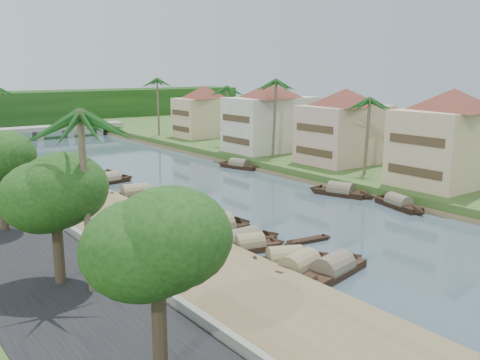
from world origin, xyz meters
TOP-DOWN VIEW (x-y plane):
  - ground at (0.00, 0.00)m, footprint 220.00×220.00m
  - left_bank at (-16.00, 20.00)m, footprint 10.00×180.00m
  - right_bank at (19.00, 20.00)m, footprint 16.00×180.00m
  - retaining_wall at (-20.20, 20.00)m, footprint 0.40×180.00m
  - far_right_fill at (56.00, 20.00)m, footprint 60.00×220.00m
  - treeline at (0.00, 100.00)m, footprint 120.00×14.00m
  - bridge at (0.00, 72.00)m, footprint 28.00×4.00m
  - building_near at (18.99, -2.00)m, footprint 14.85×14.85m
  - building_mid at (19.99, 14.00)m, footprint 14.11×14.11m
  - building_far at (18.99, 28.00)m, footprint 15.59×15.59m
  - building_distant at (19.99, 48.00)m, footprint 12.62×12.62m
  - sampan_0 at (-8.08, -11.06)m, footprint 8.27×3.32m
  - sampan_1 at (-9.60, -7.97)m, footprint 7.03×4.48m
  - sampan_2 at (-9.59, -9.44)m, footprint 8.10×3.50m
  - sampan_3 at (-9.51, -2.83)m, footprint 7.87×1.89m
  - sampan_4 at (-9.58, -3.88)m, footprint 6.44×2.76m
  - sampan_5 at (-9.26, 1.17)m, footprint 8.15×2.55m
  - sampan_6 at (-9.89, 6.18)m, footprint 8.49×2.28m
  - sampan_7 at (-8.21, 12.00)m, footprint 8.41×4.22m
  - sampan_8 at (-8.33, 13.65)m, footprint 7.06×2.06m
  - sampan_9 at (-8.27, 14.38)m, footprint 7.67×3.42m
  - sampan_10 at (-9.03, 16.59)m, footprint 8.23×3.05m
  - sampan_11 at (-8.33, 25.19)m, footprint 7.00×2.43m
  - sampan_12 at (-9.34, 28.55)m, footprint 7.49×3.04m
  - sampan_13 at (-8.99, 30.31)m, footprint 8.09×3.62m
  - sampan_14 at (9.97, -2.56)m, footprint 3.13×7.76m
  - sampan_15 at (9.31, 4.45)m, footprint 4.10×7.91m
  - sampan_16 at (9.99, 23.82)m, footprint 3.54×7.71m
  - canoe_1 at (-4.61, -4.97)m, footprint 4.78×1.46m
  - canoe_2 at (-9.49, 16.20)m, footprint 5.51×1.06m
  - palm_1 at (16.00, 6.91)m, footprint 3.20×3.20m
  - palm_2 at (15.00, 22.57)m, footprint 3.20×3.20m
  - palm_3 at (16.00, 36.20)m, footprint 3.20×3.20m
  - palm_4 at (-23.00, -7.00)m, footprint 3.20×3.20m
  - palm_7 at (14.00, 54.35)m, footprint 3.20×3.20m
  - tree_0 at (-24.00, -16.86)m, footprint 4.73×4.73m
  - tree_1 at (-24.00, -4.82)m, footprint 4.94×4.94m
  - tree_6 at (24.00, 29.67)m, footprint 4.93×4.93m
  - person_near at (-15.96, -3.26)m, footprint 0.75×0.74m
  - person_far at (-17.67, 10.04)m, footprint 0.90×0.89m

SIDE VIEW (x-z plane):
  - ground at x=0.00m, z-range 0.00..0.00m
  - canoe_1 at x=-4.61m, z-range -0.28..0.48m
  - canoe_2 at x=-9.49m, z-range -0.30..0.50m
  - left_bank at x=-16.00m, z-range 0.00..0.80m
  - sampan_12 at x=-9.34m, z-range -0.51..1.31m
  - sampan_4 at x=-9.58m, z-range -0.52..1.33m
  - sampan_14 at x=9.97m, z-range -0.54..1.36m
  - sampan_16 at x=9.99m, z-range -0.55..1.36m
  - sampan_9 at x=-8.27m, z-range -0.57..1.38m
  - sampan_11 at x=-8.33m, z-range -0.59..1.41m
  - sampan_2 at x=-9.59m, z-range -0.64..1.47m
  - sampan_15 at x=9.31m, z-range -0.64..1.47m
  - sampan_1 at x=-9.60m, z-range -0.64..1.47m
  - sampan_3 at x=-9.51m, z-range -0.65..1.48m
  - sampan_0 at x=-8.08m, z-range -0.66..1.49m
  - sampan_13 at x=-8.99m, z-range -0.67..1.50m
  - sampan_8 at x=-8.33m, z-range -0.67..1.51m
  - sampan_7 at x=-8.21m, z-range -0.69..1.52m
  - sampan_10 at x=-9.03m, z-range -0.69..1.53m
  - sampan_6 at x=-9.89m, z-range -0.82..1.67m
  - sampan_5 at x=-9.26m, z-range -0.84..1.69m
  - far_right_fill at x=56.00m, z-range 0.00..1.15m
  - right_bank at x=19.00m, z-range 0.00..1.20m
  - retaining_wall at x=-20.20m, z-range 0.80..1.90m
  - person_far at x=-17.67m, z-range 0.80..2.27m
  - person_near at x=-15.96m, z-range 0.80..2.55m
  - bridge at x=0.00m, z-range 0.52..2.92m
  - treeline at x=0.00m, z-range 0.00..8.00m
  - building_distant at x=19.99m, z-range 1.28..10.48m
  - tree_6 at x=24.00m, z-range 2.59..9.59m
  - building_mid at x=19.99m, z-range 1.28..10.98m
  - building_near at x=18.99m, z-range 1.28..11.48m
  - building_far at x=18.99m, z-range 1.28..11.48m
  - tree_1 at x=-24.00m, z-range 2.95..10.28m
  - tree_0 at x=-24.00m, z-range 3.13..10.69m
  - palm_1 at x=16.00m, z-range 4.59..14.85m
  - palm_3 at x=16.00m, z-range 4.86..15.66m
  - palm_4 at x=-23.00m, z-range 5.27..16.57m
  - palm_7 at x=14.00m, z-range 5.31..17.13m
  - palm_2 at x=15.00m, z-range 5.45..17.57m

